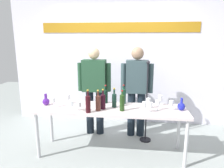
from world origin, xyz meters
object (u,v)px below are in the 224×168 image
wine_bottle_0 (122,102)px  wine_glass_left_3 (79,105)px  wine_bottle_5 (106,96)px  wine_glass_right_4 (158,103)px  wine_glass_left_2 (53,100)px  wine_glass_right_0 (150,105)px  wine_bottle_1 (88,103)px  wine_glass_right_2 (171,103)px  microphone_stand (146,115)px  display_table (111,112)px  wine_bottle_3 (103,101)px  wine_glass_right_3 (144,105)px  presenter_right (137,87)px  wine_glass_right_5 (160,98)px  decanter_blue_right (181,106)px  wine_bottle_2 (114,99)px  presenter_left (94,86)px  wine_glass_left_1 (68,97)px  wine_bottle_6 (124,95)px  wine_glass_right_1 (148,101)px  wine_glass_left_0 (72,104)px  wine_bottle_4 (98,102)px  decanter_blue_left (46,101)px

wine_bottle_0 → wine_glass_left_3: wine_bottle_0 is taller
wine_bottle_5 → wine_glass_right_4: wine_bottle_5 is taller
wine_glass_left_2 → wine_glass_right_0: (1.46, -0.05, -0.00)m
wine_bottle_1 → wine_glass_right_2: size_ratio=2.27×
wine_glass_right_2 → microphone_stand: 0.71m
display_table → wine_bottle_3: 0.23m
wine_glass_right_3 → wine_bottle_5: bearing=148.4°
wine_glass_right_0 → wine_glass_right_2: bearing=21.2°
presenter_right → wine_glass_left_2: bearing=-149.4°
presenter_right → wine_glass_right_5: size_ratio=10.04×
display_table → wine_bottle_1: (-0.30, -0.23, 0.21)m
wine_bottle_0 → wine_glass_right_5: 0.66m
decanter_blue_right → wine_bottle_2: wine_bottle_2 is taller
presenter_left → wine_bottle_3: size_ratio=5.33×
wine_glass_right_0 → microphone_stand: microphone_stand is taller
wine_glass_left_1 → microphone_stand: bearing=15.7°
wine_bottle_3 → wine_glass_left_3: wine_bottle_3 is taller
wine_bottle_0 → microphone_stand: bearing=56.7°
wine_bottle_0 → microphone_stand: (0.39, 0.59, -0.42)m
wine_bottle_1 → wine_glass_left_3: (-0.14, 0.03, -0.04)m
wine_glass_right_3 → display_table: bearing=164.6°
wine_bottle_5 → wine_glass_right_5: size_ratio=1.83×
wine_bottle_2 → wine_glass_right_2: 0.85m
decanter_blue_right → wine_bottle_3: 1.16m
wine_bottle_6 → wine_glass_right_1: 0.43m
microphone_stand → wine_bottle_6: bearing=-146.7°
presenter_right → microphone_stand: size_ratio=1.15×
wine_bottle_0 → wine_glass_right_5: size_ratio=1.89×
wine_bottle_1 → wine_bottle_6: bearing=44.4°
presenter_left → wine_bottle_3: (0.28, -0.74, -0.05)m
wine_glass_left_0 → wine_glass_right_5: bearing=17.3°
wine_glass_right_2 → wine_glass_left_2: bearing=-177.9°
wine_bottle_3 → wine_glass_left_2: bearing=-179.2°
wine_glass_left_3 → wine_glass_left_1: bearing=129.9°
wine_glass_left_0 → wine_glass_right_1: (1.11, 0.25, 0.00)m
wine_glass_right_0 → wine_glass_right_5: (0.17, 0.33, 0.01)m
wine_bottle_5 → display_table: bearing=-64.2°
wine_bottle_6 → microphone_stand: 0.63m
wine_bottle_0 → wine_bottle_1: (-0.48, -0.13, 0.01)m
wine_bottle_2 → wine_glass_left_1: 0.77m
wine_bottle_0 → presenter_right: bearing=74.9°
presenter_right → wine_bottle_4: bearing=-124.4°
decanter_blue_left → wine_glass_right_3: (1.53, -0.15, 0.05)m
wine_bottle_1 → wine_bottle_3: wine_bottle_1 is taller
presenter_right → wine_glass_left_1: bearing=-153.3°
presenter_left → wine_glass_right_0: (0.97, -0.80, -0.07)m
wine_glass_right_0 → wine_glass_right_3: wine_glass_right_3 is taller
wine_glass_right_5 → microphone_stand: microphone_stand is taller
decanter_blue_right → wine_glass_right_0: (-0.46, -0.14, 0.05)m
wine_bottle_2 → wine_glass_right_4: bearing=-5.4°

